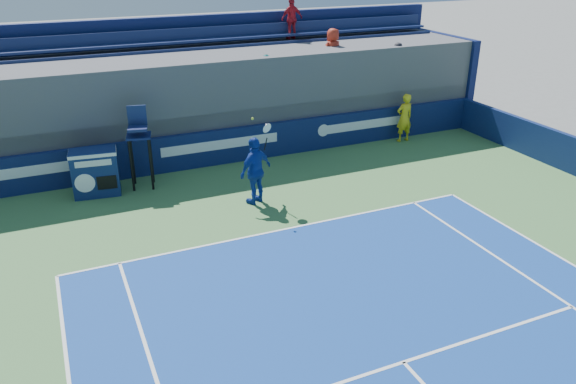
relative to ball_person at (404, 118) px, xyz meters
name	(u,v)px	position (x,y,z in m)	size (l,w,h in m)	color
ball_person	(404,118)	(0.00, 0.00, 0.00)	(0.66, 0.43, 1.80)	yellow
back_hoarding	(220,147)	(-6.96, 0.47, -0.31)	(20.40, 0.21, 1.20)	#0C1845
match_clock	(95,171)	(-11.05, -0.48, -0.17)	(1.40, 0.88, 1.40)	#102051
umpire_chair	(139,139)	(-9.69, -0.40, 0.62)	(0.84, 0.84, 2.48)	black
tennis_player	(256,170)	(-6.96, -2.88, 0.08)	(1.24, 0.93, 2.57)	#123196
stadium_seating	(201,96)	(-6.96, 2.52, 0.93)	(21.00, 4.05, 4.93)	#505055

